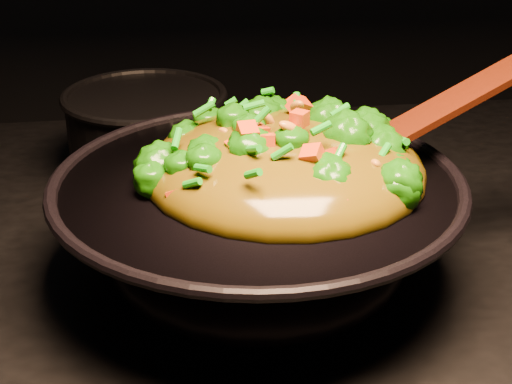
{
  "coord_description": "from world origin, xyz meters",
  "views": [
    {
      "loc": [
        -0.1,
        -0.66,
        1.31
      ],
      "look_at": [
        -0.02,
        -0.01,
        0.99
      ],
      "focal_mm": 55.0,
      "sensor_mm": 36.0,
      "label": 1
    }
  ],
  "objects": [
    {
      "name": "wok",
      "position": [
        -0.02,
        -0.02,
        0.95
      ],
      "size": [
        0.48,
        0.48,
        0.1
      ],
      "primitive_type": null,
      "rotation": [
        0.0,
        0.0,
        -0.36
      ],
      "color": "black",
      "rests_on": "stovetop"
    },
    {
      "name": "stir_fry",
      "position": [
        0.01,
        -0.0,
        1.05
      ],
      "size": [
        0.29,
        0.29,
        0.09
      ],
      "primitive_type": null,
      "rotation": [
        0.0,
        0.0,
        0.09
      ],
      "color": "#186106",
      "rests_on": "wok"
    },
    {
      "name": "spatula",
      "position": [
        0.15,
        0.01,
        1.05
      ],
      "size": [
        0.24,
        0.09,
        0.1
      ],
      "primitive_type": "cube",
      "rotation": [
        0.0,
        -0.38,
        0.22
      ],
      "color": "#311504",
      "rests_on": "wok"
    },
    {
      "name": "back_pot",
      "position": [
        -0.12,
        0.24,
        0.95
      ],
      "size": [
        0.2,
        0.2,
        0.11
      ],
      "primitive_type": "cylinder",
      "rotation": [
        0.0,
        0.0,
        -0.05
      ],
      "color": "black",
      "rests_on": "stovetop"
    }
  ]
}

